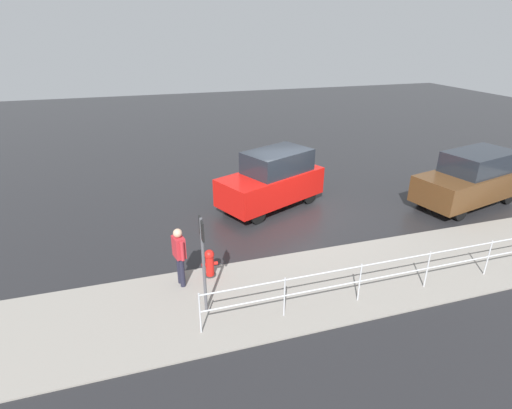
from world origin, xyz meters
TOP-DOWN VIEW (x-y plane):
  - ground_plane at (0.00, 0.00)m, footprint 60.00×60.00m
  - kerb_strip at (0.00, 4.20)m, footprint 24.00×3.20m
  - moving_hatchback at (0.45, -0.88)m, footprint 4.25×3.15m
  - parked_sedan at (-6.58, 1.07)m, footprint 4.58×2.67m
  - fire_hydrant at (3.54, 3.02)m, footprint 0.42×0.31m
  - pedestrian at (4.30, 3.20)m, footprint 0.32×0.56m
  - metal_railing at (-0.59, 5.10)m, footprint 9.50×0.04m
  - sign_post at (3.89, 4.39)m, footprint 0.07×0.44m

SIDE VIEW (x-z plane):
  - ground_plane at x=0.00m, z-range 0.00..0.00m
  - kerb_strip at x=0.00m, z-range 0.00..0.04m
  - fire_hydrant at x=3.54m, z-range 0.00..0.80m
  - metal_railing at x=-0.59m, z-range 0.20..1.25m
  - pedestrian at x=4.30m, z-range 0.15..1.77m
  - parked_sedan at x=-6.58m, z-range 0.01..1.99m
  - moving_hatchback at x=0.45m, z-range 0.00..2.06m
  - sign_post at x=3.89m, z-range 0.38..2.78m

